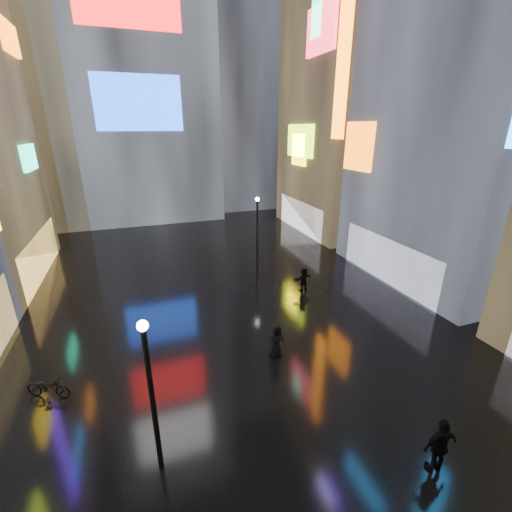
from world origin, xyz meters
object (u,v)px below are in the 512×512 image
pedestrian_3 (440,445)px  bicycle (48,387)px  lamp_near (151,391)px  lamp_far (257,228)px

pedestrian_3 → bicycle: (-11.76, 7.34, -0.50)m
lamp_near → bicycle: size_ratio=2.96×
lamp_near → pedestrian_3: size_ratio=2.71×
pedestrian_3 → lamp_near: bearing=-16.4°
lamp_near → pedestrian_3: lamp_near is taller
lamp_near → bicycle: 6.40m
lamp_far → bicycle: bearing=-140.3°
lamp_near → lamp_far: same height
lamp_far → bicycle: (-12.20, -10.13, -2.48)m
lamp_far → pedestrian_3: bearing=-91.4°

